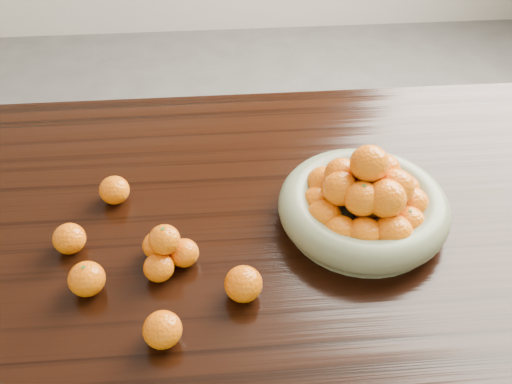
{
  "coord_description": "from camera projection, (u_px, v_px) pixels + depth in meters",
  "views": [
    {
      "loc": [
        -0.08,
        -0.92,
        1.63
      ],
      "look_at": [
        -0.01,
        -0.02,
        0.83
      ],
      "focal_mm": 40.0,
      "sensor_mm": 36.0,
      "label": 1
    }
  ],
  "objects": [
    {
      "name": "loose_orange_0",
      "position": [
        87.0,
        279.0,
        1.09
      ],
      "size": [
        0.07,
        0.07,
        0.07
      ],
      "primitive_type": "ellipsoid",
      "color": "orange",
      "rests_on": "dining_table"
    },
    {
      "name": "fruit_bowl",
      "position": [
        365.0,
        203.0,
        1.22
      ],
      "size": [
        0.37,
        0.37,
        0.19
      ],
      "rotation": [
        0.0,
        0.0,
        0.14
      ],
      "color": "#767C5B",
      "rests_on": "dining_table"
    },
    {
      "name": "loose_orange_1",
      "position": [
        162.0,
        330.0,
        1.0
      ],
      "size": [
        0.07,
        0.07,
        0.07
      ],
      "primitive_type": "ellipsoid",
      "color": "orange",
      "rests_on": "dining_table"
    },
    {
      "name": "loose_orange_3",
      "position": [
        114.0,
        190.0,
        1.28
      ],
      "size": [
        0.07,
        0.07,
        0.06
      ],
      "primitive_type": "ellipsoid",
      "color": "orange",
      "rests_on": "dining_table"
    },
    {
      "name": "loose_orange_4",
      "position": [
        69.0,
        239.0,
        1.17
      ],
      "size": [
        0.07,
        0.07,
        0.06
      ],
      "primitive_type": "ellipsoid",
      "color": "orange",
      "rests_on": "dining_table"
    },
    {
      "name": "loose_orange_2",
      "position": [
        243.0,
        284.0,
        1.08
      ],
      "size": [
        0.07,
        0.07,
        0.07
      ],
      "primitive_type": "ellipsoid",
      "color": "orange",
      "rests_on": "dining_table"
    },
    {
      "name": "orange_pyramid",
      "position": [
        166.0,
        251.0,
        1.13
      ],
      "size": [
        0.12,
        0.12,
        0.1
      ],
      "rotation": [
        0.0,
        0.0,
        -0.43
      ],
      "color": "orange",
      "rests_on": "dining_table"
    },
    {
      "name": "dining_table",
      "position": [
        261.0,
        240.0,
        1.33
      ],
      "size": [
        2.0,
        1.0,
        0.75
      ],
      "color": "black",
      "rests_on": "ground"
    }
  ]
}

